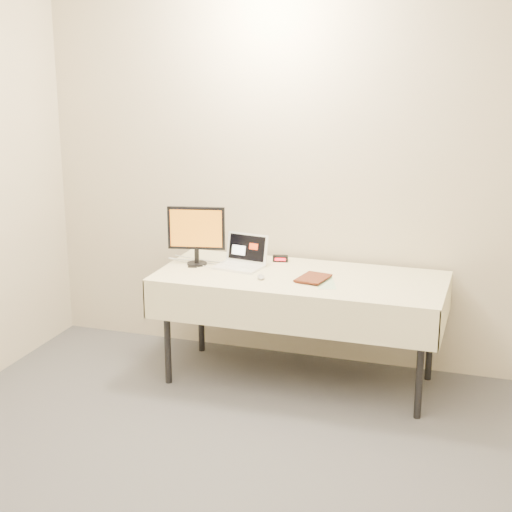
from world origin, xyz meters
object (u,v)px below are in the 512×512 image
(laptop, at_px, (242,259))
(book, at_px, (301,261))
(table, at_px, (300,285))
(monitor, at_px, (196,231))

(laptop, bearing_deg, book, -9.17)
(table, xyz_separation_m, laptop, (-0.43, 0.09, 0.11))
(table, distance_m, monitor, 0.79)
(monitor, distance_m, book, 0.77)
(laptop, xyz_separation_m, monitor, (-0.31, -0.05, 0.18))
(table, bearing_deg, laptop, 168.50)
(monitor, xyz_separation_m, book, (0.75, -0.09, -0.12))
(laptop, relative_size, book, 1.46)
(laptop, bearing_deg, table, -2.84)
(laptop, height_order, monitor, monitor)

